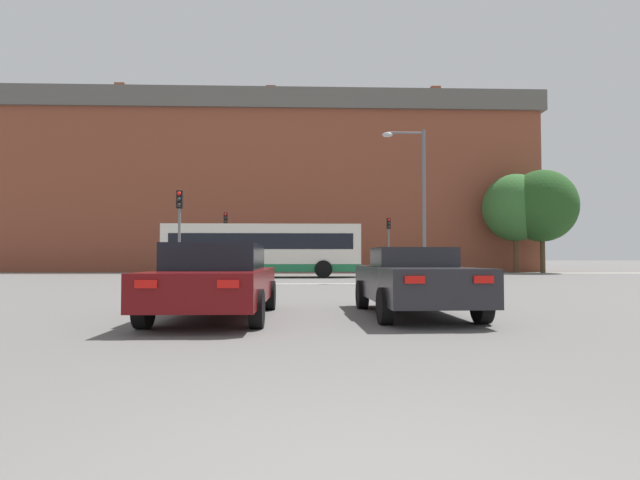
{
  "coord_description": "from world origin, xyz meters",
  "views": [
    {
      "loc": [
        -0.28,
        -2.2,
        1.15
      ],
      "look_at": [
        0.57,
        22.75,
        2.04
      ],
      "focal_mm": 28.0,
      "sensor_mm": 36.0,
      "label": 1
    }
  ],
  "objects": [
    {
      "name": "street_lamp_junction",
      "position": [
        5.14,
        21.26,
        4.43
      ],
      "size": [
        2.07,
        0.36,
        7.27
      ],
      "color": "slate",
      "rests_on": "ground_plane"
    },
    {
      "name": "tree_kerbside",
      "position": [
        17.72,
        34.62,
        5.05
      ],
      "size": [
        5.15,
        5.15,
        7.76
      ],
      "color": "#4C3823",
      "rests_on": "ground_plane"
    },
    {
      "name": "car_saloon_left",
      "position": [
        -1.94,
        7.43,
        0.73
      ],
      "size": [
        2.08,
        4.73,
        1.42
      ],
      "rotation": [
        0.0,
        0.0,
        -0.01
      ],
      "color": "#600C0F",
      "rests_on": "ground_plane"
    },
    {
      "name": "traffic_light_far_right",
      "position": [
        5.88,
        33.36,
        2.71
      ],
      "size": [
        0.26,
        0.31,
        4.02
      ],
      "color": "slate",
      "rests_on": "ground_plane"
    },
    {
      "name": "pedestrian_walking_east",
      "position": [
        10.06,
        33.62,
        1.06
      ],
      "size": [
        0.42,
        0.45,
        1.8
      ],
      "rotation": [
        0.0,
        0.0,
        5.4
      ],
      "color": "brown",
      "rests_on": "ground_plane"
    },
    {
      "name": "stop_line_strip",
      "position": [
        0.0,
        19.79,
        0.0
      ],
      "size": [
        8.7,
        0.3,
        0.01
      ],
      "primitive_type": "cube",
      "color": "silver",
      "rests_on": "ground_plane"
    },
    {
      "name": "pedestrian_waiting",
      "position": [
        -8.13,
        34.95,
        1.0
      ],
      "size": [
        0.3,
        0.44,
        1.71
      ],
      "rotation": [
        0.0,
        0.0,
        1.36
      ],
      "color": "black",
      "rests_on": "ground_plane"
    },
    {
      "name": "car_roadster_right",
      "position": [
        1.95,
        7.73,
        0.69
      ],
      "size": [
        2.02,
        4.4,
        1.36
      ],
      "rotation": [
        0.0,
        0.0,
        0.03
      ],
      "color": "#232328",
      "rests_on": "ground_plane"
    },
    {
      "name": "brick_civic_building",
      "position": [
        -2.7,
        44.43,
        7.47
      ],
      "size": [
        44.54,
        14.51,
        17.05
      ],
      "color": "brown",
      "rests_on": "ground_plane"
    },
    {
      "name": "far_pavement",
      "position": [
        0.0,
        34.19,
        0.01
      ],
      "size": [
        69.67,
        2.5,
        0.01
      ],
      "primitive_type": "cube",
      "color": "gray",
      "rests_on": "ground_plane"
    },
    {
      "name": "tree_by_building",
      "position": [
        16.04,
        35.45,
        4.99
      ],
      "size": [
        4.91,
        4.91,
        7.58
      ],
      "color": "#4C3823",
      "rests_on": "ground_plane"
    },
    {
      "name": "bus_crossing_lead",
      "position": [
        -2.65,
        27.3,
        1.66
      ],
      "size": [
        11.37,
        2.68,
        3.09
      ],
      "rotation": [
        0.0,
        0.0,
        1.57
      ],
      "color": "silver",
      "rests_on": "ground_plane"
    },
    {
      "name": "traffic_light_near_left",
      "position": [
        -5.75,
        19.98,
        2.78
      ],
      "size": [
        0.26,
        0.31,
        4.13
      ],
      "color": "slate",
      "rests_on": "ground_plane"
    },
    {
      "name": "traffic_light_far_left",
      "position": [
        -5.79,
        33.4,
        2.92
      ],
      "size": [
        0.26,
        0.31,
        4.36
      ],
      "color": "slate",
      "rests_on": "ground_plane"
    }
  ]
}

